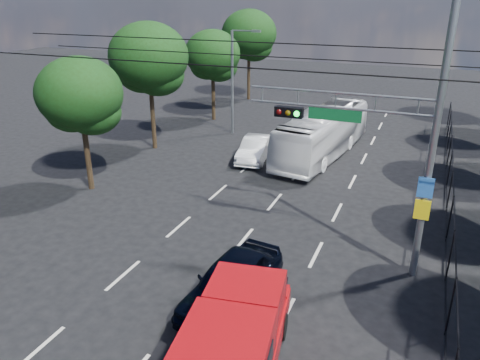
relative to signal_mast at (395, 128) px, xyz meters
The scene contains 13 objects.
lane_markings 9.56m from the signal_mast, 131.33° to the left, with size 6.12×38.00×0.01m.
signal_mast is the anchor object (origin of this frame).
streetlight_left 18.24m from the signal_mast, 129.66° to the left, with size 2.09×0.22×7.08m.
utility_wires 5.71m from the signal_mast, behind, with size 22.00×5.04×0.74m.
fence_right 6.37m from the signal_mast, 61.03° to the left, with size 0.06×34.03×2.00m.
tree_left_b 14.62m from the signal_mast, behind, with size 4.08×4.08×6.63m.
tree_left_c 17.57m from the signal_mast, 149.06° to the left, with size 4.80×4.80×7.80m.
tree_left_d 22.48m from the signal_mast, 130.73° to the left, with size 4.20×4.20×6.83m.
tree_left_e 29.12m from the signal_mast, 120.71° to the left, with size 4.92×4.92×7.99m.
red_pickup 8.45m from the signal_mast, 111.99° to the right, with size 2.97×6.06×2.17m.
navy_hatchback 7.22m from the signal_mast, 136.10° to the right, with size 1.85×4.61×1.57m, color black.
white_bus 13.11m from the signal_mast, 112.47° to the left, with size 2.41×10.29×2.87m, color white.
white_van 13.28m from the signal_mast, 131.59° to the left, with size 1.46×4.20×1.38m, color white.
Camera 1 is at (6.23, -7.48, 9.36)m, focal length 35.00 mm.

